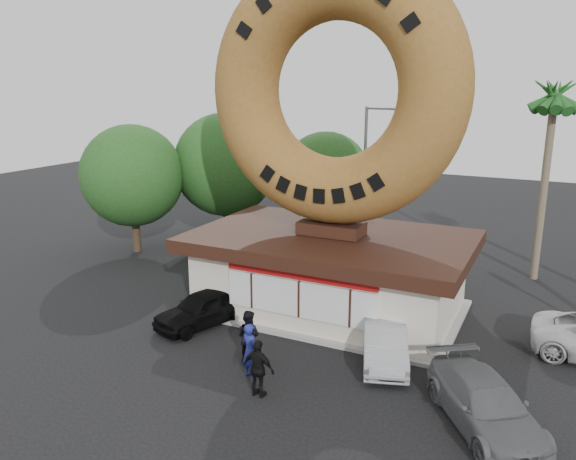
% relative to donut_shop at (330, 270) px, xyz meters
% --- Properties ---
extents(ground, '(90.00, 90.00, 0.00)m').
position_rel_donut_shop_xyz_m(ground, '(0.00, -5.98, -1.77)').
color(ground, black).
rests_on(ground, ground).
extents(donut_shop, '(11.20, 7.20, 3.80)m').
position_rel_donut_shop_xyz_m(donut_shop, '(0.00, 0.00, 0.00)').
color(donut_shop, beige).
rests_on(donut_shop, ground).
extents(giant_donut, '(10.36, 2.64, 10.36)m').
position_rel_donut_shop_xyz_m(giant_donut, '(0.00, 0.02, 7.22)').
color(giant_donut, '#975E2C').
rests_on(giant_donut, donut_shop).
extents(tree_west, '(6.00, 6.00, 7.65)m').
position_rel_donut_shop_xyz_m(tree_west, '(-9.50, 7.02, 2.87)').
color(tree_west, '#473321').
rests_on(tree_west, ground).
extents(tree_mid, '(5.20, 5.20, 6.63)m').
position_rel_donut_shop_xyz_m(tree_mid, '(-4.00, 9.02, 2.25)').
color(tree_mid, '#473321').
rests_on(tree_mid, ground).
extents(tree_far, '(5.60, 5.60, 7.14)m').
position_rel_donut_shop_xyz_m(tree_far, '(-13.00, 3.02, 2.56)').
color(tree_far, '#473321').
rests_on(tree_far, ground).
extents(palm_near, '(2.60, 2.60, 9.75)m').
position_rel_donut_shop_xyz_m(palm_near, '(7.50, 8.02, 6.65)').
color(palm_near, '#726651').
rests_on(palm_near, ground).
extents(street_lamp, '(2.11, 0.20, 8.00)m').
position_rel_donut_shop_xyz_m(street_lamp, '(-1.86, 10.02, 2.72)').
color(street_lamp, '#59595E').
rests_on(street_lamp, ground).
extents(person_left, '(0.80, 0.66, 1.88)m').
position_rel_donut_shop_xyz_m(person_left, '(-0.18, -6.38, -0.83)').
color(person_left, navy).
rests_on(person_left, ground).
extents(person_center, '(0.92, 0.72, 1.87)m').
position_rel_donut_shop_xyz_m(person_center, '(-0.78, -5.48, -0.83)').
color(person_center, black).
rests_on(person_center, ground).
extents(person_right, '(1.10, 0.52, 1.84)m').
position_rel_donut_shop_xyz_m(person_right, '(0.62, -7.25, -0.85)').
color(person_right, black).
rests_on(person_right, ground).
extents(car_black, '(2.89, 4.37, 1.38)m').
position_rel_donut_shop_xyz_m(car_black, '(-3.91, -3.63, -1.08)').
color(car_black, black).
rests_on(car_black, ground).
extents(car_silver, '(2.69, 4.33, 1.35)m').
position_rel_donut_shop_xyz_m(car_silver, '(3.38, -3.32, -1.09)').
color(car_silver, '#9C9CA1').
rests_on(car_silver, ground).
extents(car_grey, '(4.30, 5.03, 1.38)m').
position_rel_donut_shop_xyz_m(car_grey, '(7.00, -5.85, -1.07)').
color(car_grey, slate).
rests_on(car_grey, ground).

